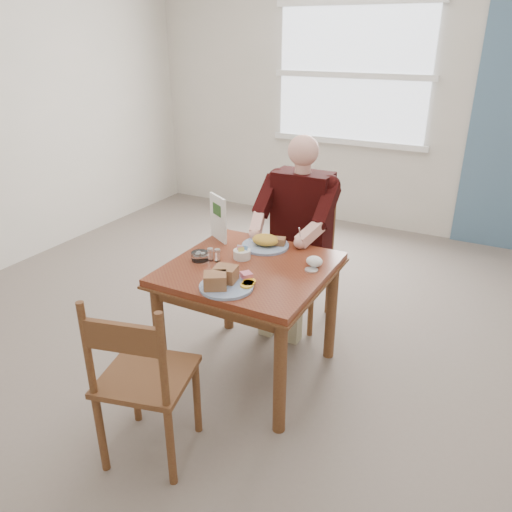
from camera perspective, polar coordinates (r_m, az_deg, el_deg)
The scene contains 16 objects.
floor at distance 3.31m, azimuth -0.68°, elevation -12.92°, with size 6.00×6.00×0.00m, color #71645B.
wall_back at distance 5.50m, azimuth 15.01°, elevation 17.12°, with size 5.50×5.50×0.00m, color beige.
lemon_wedge at distance 2.67m, azimuth -5.17°, elevation -3.35°, with size 0.06×0.04×0.03m, color yellow.
napkin at distance 2.92m, azimuth 6.69°, elevation -0.61°, with size 0.10×0.08×0.06m, color white.
metal_dish at distance 2.87m, azimuth 6.36°, elevation -1.61°, with size 0.08×0.08×0.01m, color silver.
window at distance 5.56m, azimuth 10.93°, elevation 19.62°, with size 1.72×0.04×1.42m.
table at distance 2.97m, azimuth -0.73°, elevation -3.03°, with size 0.92×0.92×0.75m.
chair_far at distance 3.69m, azimuth 5.19°, elevation -0.25°, with size 0.42×0.42×0.95m.
chair_near at distance 2.51m, azimuth -12.84°, elevation -13.61°, with size 0.51×0.51×0.95m.
diner at distance 3.49m, azimuth 4.82°, elevation 4.20°, with size 0.53×0.56×1.39m.
near_plate at distance 2.66m, azimuth -3.63°, elevation -2.87°, with size 0.38×0.38×0.10m.
far_plate at distance 3.16m, azimuth 1.21°, elevation 1.56°, with size 0.36×0.36×0.08m.
caddy at distance 3.00m, azimuth -1.61°, elevation 0.22°, with size 0.13×0.13×0.08m.
shakers at distance 2.97m, azimuth -4.84°, elevation 0.14°, with size 0.09×0.05×0.08m.
creamer at distance 3.00m, azimuth -6.42°, elevation -0.00°, with size 0.14×0.14×0.05m.
menu at distance 3.25m, azimuth -4.34°, elevation 4.38°, with size 0.18×0.12×0.30m.
Camera 1 is at (1.27, -2.32, 1.99)m, focal length 35.00 mm.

